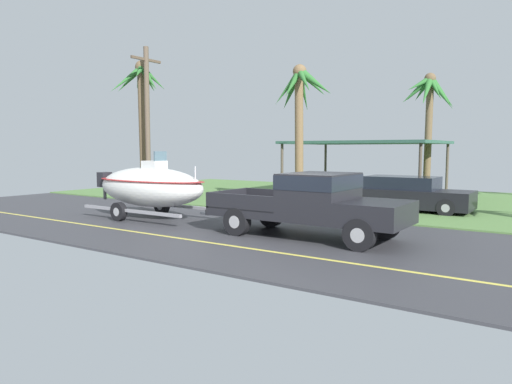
{
  "coord_description": "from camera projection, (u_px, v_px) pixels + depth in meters",
  "views": [
    {
      "loc": [
        6.53,
        -11.23,
        2.46
      ],
      "look_at": [
        -2.22,
        1.51,
        1.05
      ],
      "focal_mm": 33.19,
      "sensor_mm": 36.0,
      "label": 1
    }
  ],
  "objects": [
    {
      "name": "utility_pole",
      "position": [
        147.0,
        121.0,
        22.47
      ],
      "size": [
        0.24,
        1.8,
        7.25
      ],
      "color": "brown",
      "rests_on": "ground"
    },
    {
      "name": "boat_on_trailer",
      "position": [
        150.0,
        187.0,
        16.7
      ],
      "size": [
        5.94,
        2.26,
        2.38
      ],
      "color": "gray",
      "rests_on": "ground"
    },
    {
      "name": "palm_tree_far_left",
      "position": [
        429.0,
        101.0,
        24.54
      ],
      "size": [
        2.87,
        3.03,
        6.38
      ],
      "color": "brown",
      "rests_on": "ground"
    },
    {
      "name": "ground",
      "position": [
        391.0,
        208.0,
        20.01
      ],
      "size": [
        36.0,
        22.0,
        0.11
      ],
      "color": "#38383D"
    },
    {
      "name": "palm_tree_near_right",
      "position": [
        301.0,
        102.0,
        20.34
      ],
      "size": [
        2.95,
        2.76,
        6.08
      ],
      "color": "brown",
      "rests_on": "ground"
    },
    {
      "name": "parked_sedan_near",
      "position": [
        406.0,
        194.0,
        18.71
      ],
      "size": [
        4.79,
        1.83,
        1.38
      ],
      "color": "black",
      "rests_on": "ground"
    },
    {
      "name": "pickup_truck_towing",
      "position": [
        318.0,
        202.0,
        12.98
      ],
      "size": [
        5.85,
        2.1,
        1.8
      ],
      "color": "black",
      "rests_on": "ground"
    },
    {
      "name": "carport_awning",
      "position": [
        365.0,
        144.0,
        24.55
      ],
      "size": [
        7.54,
        5.58,
        2.86
      ],
      "color": "#4C4238",
      "rests_on": "ground"
    },
    {
      "name": "palm_tree_far_right",
      "position": [
        142.0,
        99.0,
        23.2
      ],
      "size": [
        2.61,
        2.94,
        6.77
      ],
      "color": "brown",
      "rests_on": "ground"
    }
  ]
}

